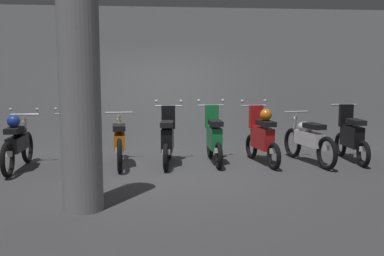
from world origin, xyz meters
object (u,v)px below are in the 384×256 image
(motorbike_slot_7, at_px, (308,140))
(motorbike_slot_4, at_px, (168,139))
(motorbike_slot_1, at_px, (18,143))
(motorbike_slot_8, at_px, (351,136))
(motorbike_slot_3, at_px, (119,141))
(motorbike_slot_5, at_px, (214,137))
(motorbike_slot_2, at_px, (70,143))
(motorbike_slot_6, at_px, (262,136))
(support_pillar, at_px, (80,90))

(motorbike_slot_7, bearing_deg, motorbike_slot_4, 176.19)
(motorbike_slot_7, bearing_deg, motorbike_slot_1, 179.38)
(motorbike_slot_1, bearing_deg, motorbike_slot_4, 2.55)
(motorbike_slot_8, bearing_deg, motorbike_slot_1, -179.72)
(motorbike_slot_1, bearing_deg, motorbike_slot_3, 5.66)
(motorbike_slot_1, distance_m, motorbike_slot_7, 5.76)
(motorbike_slot_5, xyz_separation_m, motorbike_slot_8, (2.88, -0.16, -0.00))
(motorbike_slot_3, bearing_deg, motorbike_slot_7, -3.77)
(motorbike_slot_2, bearing_deg, motorbike_slot_1, -174.78)
(motorbike_slot_2, bearing_deg, motorbike_slot_8, -0.55)
(motorbike_slot_8, bearing_deg, motorbike_slot_6, -179.10)
(motorbike_slot_2, distance_m, motorbike_slot_7, 4.81)
(support_pillar, bearing_deg, motorbike_slot_3, 82.42)
(motorbike_slot_1, relative_size, motorbike_slot_4, 1.16)
(motorbike_slot_2, relative_size, support_pillar, 0.59)
(motorbike_slot_2, distance_m, motorbike_slot_8, 5.77)
(motorbike_slot_8, bearing_deg, motorbike_slot_3, 178.12)
(motorbike_slot_6, xyz_separation_m, support_pillar, (-3.27, -2.71, 1.09))
(motorbike_slot_2, height_order, support_pillar, support_pillar)
(motorbike_slot_6, bearing_deg, motorbike_slot_1, -179.98)
(motorbike_slot_6, bearing_deg, motorbike_slot_5, 168.52)
(motorbike_slot_8, xyz_separation_m, support_pillar, (-5.19, -2.74, 1.14))
(motorbike_slot_6, height_order, motorbike_slot_8, motorbike_slot_6)
(motorbike_slot_2, relative_size, motorbike_slot_5, 1.16)
(motorbike_slot_5, height_order, motorbike_slot_8, motorbike_slot_5)
(motorbike_slot_6, xyz_separation_m, motorbike_slot_7, (0.96, -0.06, -0.08))
(motorbike_slot_7, bearing_deg, motorbike_slot_2, 178.21)
(motorbike_slot_1, height_order, motorbike_slot_4, motorbike_slot_4)
(motorbike_slot_7, height_order, support_pillar, support_pillar)
(motorbike_slot_5, relative_size, motorbike_slot_8, 1.00)
(motorbike_slot_4, xyz_separation_m, motorbike_slot_6, (1.91, -0.13, 0.04))
(motorbike_slot_1, distance_m, motorbike_slot_8, 6.73)
(motorbike_slot_3, relative_size, support_pillar, 0.59)
(motorbike_slot_7, xyz_separation_m, motorbike_slot_8, (0.97, 0.10, 0.03))
(motorbike_slot_3, xyz_separation_m, motorbike_slot_4, (0.97, -0.06, 0.04))
(motorbike_slot_4, height_order, motorbike_slot_8, motorbike_slot_4)
(motorbike_slot_2, bearing_deg, motorbike_slot_7, -1.79)
(motorbike_slot_3, xyz_separation_m, support_pillar, (-0.39, -2.90, 1.17))
(motorbike_slot_5, relative_size, support_pillar, 0.51)
(motorbike_slot_2, height_order, motorbike_slot_6, motorbike_slot_6)
(motorbike_slot_5, relative_size, motorbike_slot_7, 0.87)
(support_pillar, bearing_deg, motorbike_slot_6, 39.67)
(motorbike_slot_3, relative_size, motorbike_slot_4, 1.16)
(motorbike_slot_2, distance_m, motorbike_slot_4, 1.93)
(motorbike_slot_1, height_order, motorbike_slot_8, motorbike_slot_8)
(motorbike_slot_1, bearing_deg, motorbike_slot_2, 5.22)
(motorbike_slot_7, relative_size, support_pillar, 0.58)
(motorbike_slot_2, bearing_deg, motorbike_slot_5, 2.16)
(motorbike_slot_7, bearing_deg, motorbike_slot_3, 176.23)
(motorbike_slot_5, bearing_deg, motorbike_slot_4, -175.96)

